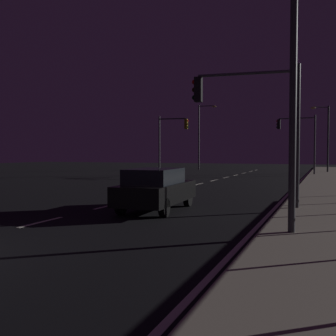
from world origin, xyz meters
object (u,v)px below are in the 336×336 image
at_px(traffic_light_near_right, 171,134).
at_px(street_lamp_mid_block, 325,132).
at_px(street_lamp_far_end, 298,49).
at_px(traffic_light_mid_left, 298,133).
at_px(car, 156,189).
at_px(street_lamp_median, 201,131).
at_px(traffic_light_far_right, 249,108).

relative_size(traffic_light_near_right, street_lamp_mid_block, 0.82).
bearing_deg(traffic_light_near_right, street_lamp_far_end, -62.40).
bearing_deg(traffic_light_mid_left, traffic_light_near_right, -159.08).
xyz_separation_m(car, traffic_light_mid_left, (3.29, 26.43, 3.24)).
height_order(street_lamp_far_end, street_lamp_median, street_lamp_median).
distance_m(traffic_light_far_right, street_lamp_median, 35.95).
bearing_deg(traffic_light_mid_left, car, -97.09).
xyz_separation_m(car, street_lamp_median, (-9.14, 35.30, 4.12)).
bearing_deg(traffic_light_near_right, street_lamp_median, 94.47).
height_order(traffic_light_mid_left, traffic_light_near_right, traffic_light_mid_left).
bearing_deg(car, street_lamp_mid_block, 79.81).
xyz_separation_m(traffic_light_far_right, street_lamp_mid_block, (2.51, 30.03, 0.53)).
bearing_deg(street_lamp_median, street_lamp_mid_block, -14.12).
bearing_deg(street_lamp_far_end, traffic_light_far_right, 112.57).
bearing_deg(car, traffic_light_near_right, 110.16).
distance_m(street_lamp_far_end, street_lamp_median, 41.29).
height_order(traffic_light_near_right, street_lamp_mid_block, street_lamp_mid_block).
relative_size(traffic_light_mid_left, street_lamp_mid_block, 0.80).
bearing_deg(street_lamp_median, car, -75.48).
bearing_deg(traffic_light_near_right, street_lamp_mid_block, 34.56).
distance_m(car, street_lamp_median, 36.69).
height_order(traffic_light_far_right, street_lamp_far_end, street_lamp_far_end).
bearing_deg(traffic_light_far_right, car, -154.05).
bearing_deg(traffic_light_far_right, street_lamp_mid_block, 85.22).
height_order(street_lamp_mid_block, street_lamp_far_end, street_lamp_far_end).
bearing_deg(street_lamp_far_end, street_lamp_median, 110.35).
distance_m(traffic_light_near_right, traffic_light_far_right, 23.43).
xyz_separation_m(traffic_light_near_right, street_lamp_far_end, (13.33, -25.49, 0.69)).
height_order(car, street_lamp_mid_block, street_lamp_mid_block).
relative_size(traffic_light_near_right, street_lamp_median, 0.69).
relative_size(street_lamp_mid_block, street_lamp_median, 0.84).
relative_size(car, street_lamp_median, 0.54).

